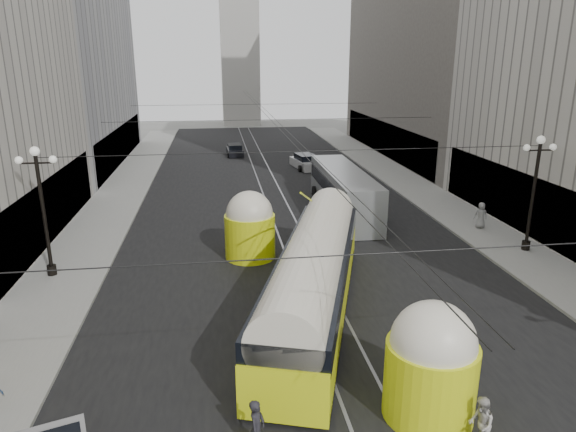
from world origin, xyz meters
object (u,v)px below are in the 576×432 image
object	(u,v)px
streetcar	(314,273)
pedestrian_crossing_a	(257,428)
city_bus	(344,190)
pedestrian_sidewalk_right	(481,215)
pedestrian_crossing_b	(481,424)

from	to	relation	value
streetcar	pedestrian_crossing_a	world-z (taller)	streetcar
city_bus	pedestrian_sidewalk_right	bearing A→B (deg)	-32.83
pedestrian_sidewalk_right	streetcar	bearing A→B (deg)	48.95
city_bus	pedestrian_crossing_a	xyz separation A→B (m)	(-7.86, -22.22, -0.82)
streetcar	pedestrian_sidewalk_right	world-z (taller)	streetcar
pedestrian_crossing_a	pedestrian_crossing_b	world-z (taller)	pedestrian_crossing_a
streetcar	city_bus	size ratio (longest dim) A/B	1.37
streetcar	city_bus	bearing A→B (deg)	71.48
pedestrian_crossing_a	pedestrian_sidewalk_right	bearing A→B (deg)	-17.79
pedestrian_sidewalk_right	pedestrian_crossing_b	bearing A→B (deg)	73.92
pedestrian_crossing_a	pedestrian_sidewalk_right	size ratio (longest dim) A/B	1.02
city_bus	pedestrian_sidewalk_right	xyz separation A→B (m)	(7.64, -4.93, -0.69)
pedestrian_crossing_b	pedestrian_crossing_a	bearing A→B (deg)	-78.46
city_bus	pedestrian_sidewalk_right	world-z (taller)	city_bus
city_bus	pedestrian_sidewalk_right	distance (m)	9.12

